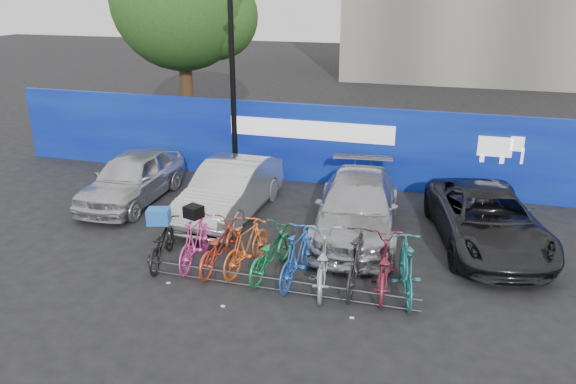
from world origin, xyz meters
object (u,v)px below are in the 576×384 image
at_px(car_1, 230,189).
at_px(car_3, 487,219).
at_px(tree, 188,3).
at_px(bike_7, 357,261).
at_px(lamppost, 233,74).
at_px(bike_rack, 276,284).
at_px(bike_0, 161,243).
at_px(bike_2, 219,246).
at_px(bike_6, 322,261).
at_px(bike_4, 271,252).
at_px(bike_8, 383,266).
at_px(bike_9, 406,269).
at_px(bike_3, 247,246).
at_px(car_2, 357,207).
at_px(car_0, 132,177).
at_px(bike_5, 298,256).
at_px(bike_1, 195,241).

height_order(car_1, car_3, car_1).
relative_size(tree, bike_7, 4.01).
bearing_deg(lamppost, car_1, -71.25).
height_order(tree, bike_rack, tree).
relative_size(bike_0, bike_2, 0.94).
xyz_separation_m(car_1, bike_6, (3.13, -2.93, -0.17)).
distance_m(bike_2, bike_7, 2.94).
distance_m(car_1, bike_4, 3.41).
bearing_deg(bike_8, bike_9, 160.82).
bearing_deg(bike_3, bike_7, -170.94).
distance_m(bike_0, bike_9, 5.19).
relative_size(car_2, bike_9, 2.42).
xyz_separation_m(bike_rack, car_2, (1.02, 3.22, 0.52)).
xyz_separation_m(car_0, car_3, (9.30, -0.22, -0.04)).
height_order(bike_rack, car_3, car_3).
relative_size(car_1, bike_5, 2.29).
height_order(bike_rack, bike_4, bike_4).
distance_m(tree, bike_6, 13.44).
distance_m(car_3, bike_8, 3.37).
bearing_deg(bike_0, bike_7, 168.94).
bearing_deg(car_3, car_2, 170.24).
height_order(bike_0, bike_9, bike_9).
xyz_separation_m(bike_7, bike_9, (0.97, -0.05, -0.00)).
relative_size(car_0, bike_6, 2.01).
bearing_deg(car_0, bike_8, -23.74).
distance_m(bike_1, bike_9, 4.45).
height_order(bike_3, bike_7, bike_7).
height_order(lamppost, bike_1, lamppost).
relative_size(bike_7, bike_9, 1.00).
height_order(car_0, bike_1, car_0).
distance_m(bike_rack, bike_5, 0.73).
bearing_deg(bike_4, bike_rack, 124.38).
xyz_separation_m(tree, bike_9, (9.21, -10.08, -4.48)).
bearing_deg(bike_rack, bike_8, 19.21).
xyz_separation_m(bike_0, bike_8, (4.74, 0.20, 0.06)).
bearing_deg(bike_1, bike_5, 173.43).
height_order(car_1, car_2, car_1).
height_order(car_1, bike_1, car_1).
distance_m(bike_1, bike_5, 2.31).
xyz_separation_m(car_3, bike_5, (-3.70, -2.86, -0.09)).
distance_m(car_1, bike_0, 2.99).
bearing_deg(bike_rack, bike_3, 140.62).
xyz_separation_m(bike_2, bike_8, (3.45, 0.03, 0.03)).
bearing_deg(bike_4, tree, -48.66).
distance_m(car_3, bike_5, 4.68).
height_order(car_3, bike_9, car_3).
bearing_deg(bike_5, bike_6, -175.83).
distance_m(car_1, bike_7, 4.73).
distance_m(car_3, bike_7, 3.75).
bearing_deg(bike_1, bike_8, 177.03).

